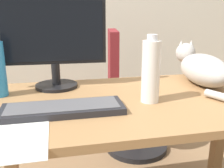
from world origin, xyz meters
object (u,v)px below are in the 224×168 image
monitor (54,40)px  keyboard (63,109)px  cat (201,68)px  spray_bottle (151,71)px  office_chair (131,100)px

monitor → keyboard: bearing=-86.1°
keyboard → cat: 0.74m
cat → spray_bottle: (-0.34, -0.20, 0.05)m
monitor → keyboard: size_ratio=1.09×
cat → office_chair: bearing=105.9°
monitor → spray_bottle: monitor is taller
monitor → cat: bearing=-6.4°
spray_bottle → keyboard: bearing=-172.6°
office_chair → keyboard: 1.06m
monitor → spray_bottle: (0.37, -0.28, -0.10)m
monitor → cat: (0.71, -0.08, -0.15)m
office_chair → cat: 0.76m
monitor → spray_bottle: bearing=-37.4°
monitor → keyboard: 0.39m
office_chair → cat: bearing=-74.1°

